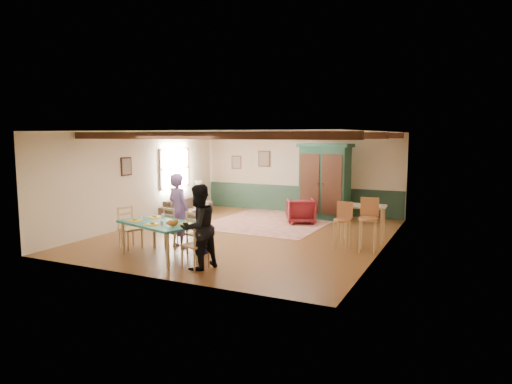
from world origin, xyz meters
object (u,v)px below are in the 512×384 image
at_px(armoire, 325,182).
at_px(armchair, 301,211).
at_px(dining_chair_far_left, 176,228).
at_px(person_child, 201,231).
at_px(person_woman, 198,227).
at_px(bar_stool_left, 342,226).
at_px(cat, 172,222).
at_px(bar_stool_right, 368,225).
at_px(person_man, 178,211).
at_px(counter_table, 363,223).
at_px(sofa, 187,208).
at_px(dining_chair_far_right, 199,233).
at_px(end_table, 198,203).
at_px(table_lamp, 198,188).
at_px(dining_chair_end_right, 195,244).
at_px(dining_chair_end_left, 130,228).
at_px(dining_table, 160,240).

relative_size(armoire, armchair, 2.88).
relative_size(dining_chair_far_left, person_child, 0.95).
bearing_deg(armoire, person_child, -96.07).
bearing_deg(dining_chair_far_left, person_woman, 156.43).
height_order(armoire, bar_stool_left, armoire).
relative_size(cat, bar_stool_left, 0.33).
distance_m(armoire, bar_stool_right, 4.13).
bearing_deg(person_woman, person_man, -115.87).
bearing_deg(counter_table, bar_stool_left, -104.33).
bearing_deg(sofa, dining_chair_far_right, -143.27).
relative_size(cat, bar_stool_right, 0.30).
relative_size(dining_chair_far_left, bar_stool_left, 0.88).
bearing_deg(dining_chair_far_right, end_table, -40.11).
distance_m(cat, bar_stool_right, 4.34).
bearing_deg(bar_stool_left, sofa, 164.13).
distance_m(armchair, table_lamp, 4.00).
distance_m(person_woman, end_table, 6.94).
xyz_separation_m(dining_chair_far_right, dining_chair_end_right, (0.51, -0.92, 0.00)).
distance_m(dining_chair_far_left, bar_stool_left, 3.84).
height_order(dining_chair_far_right, dining_chair_end_left, same).
height_order(dining_table, end_table, dining_table).
xyz_separation_m(person_child, bar_stool_left, (2.73, 1.68, 0.04)).
distance_m(person_man, counter_table, 4.51).
height_order(cat, counter_table, cat).
bearing_deg(end_table, person_woman, -57.45).
height_order(person_man, counter_table, person_man).
height_order(dining_chair_far_right, end_table, dining_chair_far_right).
height_order(dining_chair_far_right, person_woman, person_woman).
bearing_deg(dining_chair_far_left, sofa, -42.28).
bearing_deg(armchair, table_lamp, -34.16).
bearing_deg(sofa, cat, -149.50).
bearing_deg(dining_chair_far_right, bar_stool_left, -130.16).
distance_m(dining_chair_far_right, dining_chair_end_left, 1.73).
height_order(dining_chair_end_left, person_man, person_man).
relative_size(dining_chair_far_right, sofa, 0.48).
relative_size(person_man, end_table, 3.18).
bearing_deg(end_table, armchair, -7.40).
bearing_deg(dining_chair_end_right, person_woman, 90.00).
xyz_separation_m(dining_chair_end_left, counter_table, (4.73, 3.00, -0.03)).
bearing_deg(table_lamp, bar_stool_left, -28.03).
relative_size(person_child, table_lamp, 2.03).
distance_m(person_man, bar_stool_right, 4.35).
bearing_deg(bar_stool_right, person_child, -157.36).
bearing_deg(counter_table, end_table, 161.03).
bearing_deg(person_man, dining_chair_end_right, 152.70).
bearing_deg(person_woman, sofa, -126.58).
xyz_separation_m(dining_chair_far_left, person_woman, (1.38, -1.20, 0.36)).
height_order(dining_chair_far_right, cat, dining_chair_far_right).
xyz_separation_m(cat, counter_table, (3.11, 3.61, -0.40)).
distance_m(cat, table_lamp, 6.47).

